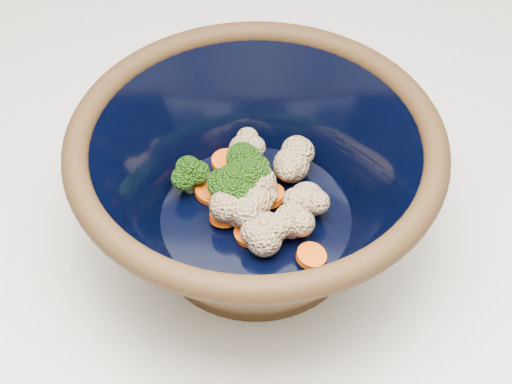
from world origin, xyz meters
TOP-DOWN VIEW (x-y plane):
  - counter at (0.00, 0.00)m, footprint 1.20×1.20m
  - mixing_bowl at (-0.09, -0.09)m, footprint 0.31×0.31m
  - vegetable_pile at (-0.09, -0.08)m, footprint 0.14×0.14m

SIDE VIEW (x-z plane):
  - counter at x=0.00m, z-range 0.00..0.90m
  - vegetable_pile at x=-0.09m, z-range 0.93..0.98m
  - mixing_bowl at x=-0.09m, z-range 0.91..1.04m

